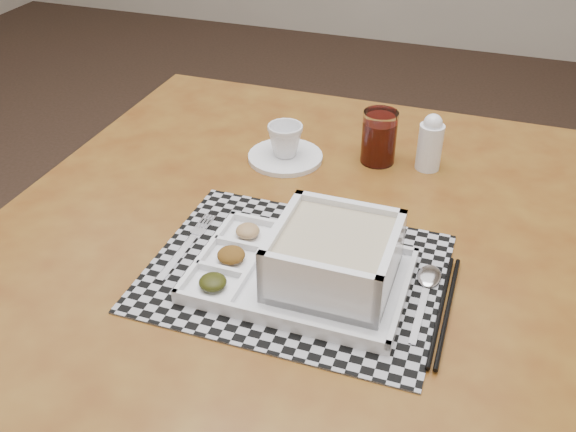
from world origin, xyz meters
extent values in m
plane|color=#322319|center=(0.00, 0.00, 0.00)|extent=(5.00, 5.00, 0.00)
cube|color=#5B2B10|center=(0.89, -0.89, 0.81)|extent=(1.11, 1.11, 0.04)
cylinder|color=#5B2B10|center=(0.39, -0.39, 0.39)|extent=(0.06, 0.06, 0.79)
cylinder|color=#5B2B10|center=(1.39, -0.39, 0.39)|extent=(0.06, 0.06, 0.79)
cube|color=#5B2B10|center=(0.89, -0.41, 0.74)|extent=(0.95, 0.03, 0.09)
cube|color=#5B2B10|center=(0.41, -0.89, 0.74)|extent=(0.03, 0.95, 0.09)
cube|color=#9C9BA3|center=(0.89, -1.00, 0.83)|extent=(0.45, 0.35, 0.00)
cube|color=white|center=(0.90, -1.02, 0.84)|extent=(0.32, 0.22, 0.01)
cube|color=white|center=(0.90, -0.91, 0.85)|extent=(0.32, 0.01, 0.01)
cube|color=white|center=(0.90, -1.13, 0.85)|extent=(0.32, 0.01, 0.01)
cube|color=white|center=(0.75, -1.02, 0.85)|extent=(0.01, 0.22, 0.01)
cube|color=white|center=(1.06, -1.02, 0.85)|extent=(0.01, 0.22, 0.01)
cube|color=white|center=(0.83, -1.02, 0.85)|extent=(0.01, 0.20, 0.01)
cube|color=white|center=(0.79, -1.05, 0.85)|extent=(0.08, 0.01, 0.01)
cube|color=white|center=(0.79, -0.99, 0.85)|extent=(0.08, 0.01, 0.01)
ellipsoid|color=black|center=(0.79, -1.09, 0.85)|extent=(0.04, 0.04, 0.02)
ellipsoid|color=#462C0B|center=(0.79, -1.02, 0.85)|extent=(0.04, 0.04, 0.02)
ellipsoid|color=#986E45|center=(0.79, -0.95, 0.85)|extent=(0.04, 0.04, 0.02)
cube|color=white|center=(0.95, -1.01, 0.85)|extent=(0.18, 0.18, 0.01)
cube|color=white|center=(0.95, -0.93, 0.89)|extent=(0.18, 0.01, 0.09)
cube|color=white|center=(0.95, -1.09, 0.89)|extent=(0.18, 0.01, 0.09)
cube|color=white|center=(0.87, -1.01, 0.89)|extent=(0.01, 0.18, 0.09)
cube|color=white|center=(1.04, -1.01, 0.89)|extent=(0.01, 0.18, 0.09)
cube|color=#C6B693|center=(0.95, -1.01, 0.88)|extent=(0.15, 0.15, 0.08)
cube|color=silver|center=(0.70, -1.03, 0.83)|extent=(0.01, 0.12, 0.00)
cube|color=silver|center=(0.70, -0.96, 0.83)|extent=(0.02, 0.02, 0.00)
cube|color=silver|center=(0.69, -0.93, 0.83)|extent=(0.00, 0.04, 0.00)
cube|color=silver|center=(0.70, -0.93, 0.83)|extent=(0.00, 0.04, 0.00)
cube|color=silver|center=(0.71, -0.93, 0.83)|extent=(0.00, 0.04, 0.00)
cube|color=silver|center=(0.71, -0.93, 0.83)|extent=(0.00, 0.04, 0.00)
cube|color=silver|center=(1.09, -1.04, 0.83)|extent=(0.01, 0.12, 0.00)
ellipsoid|color=silver|center=(1.09, -0.95, 0.84)|extent=(0.04, 0.06, 0.01)
cylinder|color=black|center=(1.12, -1.02, 0.84)|extent=(0.01, 0.24, 0.01)
cylinder|color=black|center=(1.13, -1.02, 0.84)|extent=(0.01, 0.24, 0.01)
cylinder|color=white|center=(0.76, -0.67, 0.83)|extent=(0.15, 0.15, 0.01)
imported|color=white|center=(0.76, -0.67, 0.87)|extent=(0.09, 0.09, 0.07)
cylinder|color=white|center=(0.93, -0.62, 0.88)|extent=(0.07, 0.07, 0.11)
cylinder|color=#460905|center=(0.93, -0.62, 0.87)|extent=(0.06, 0.06, 0.08)
cylinder|color=white|center=(1.03, -0.61, 0.88)|extent=(0.05, 0.05, 0.09)
sphere|color=white|center=(1.03, -0.61, 0.93)|extent=(0.04, 0.04, 0.04)
camera|label=1|loc=(1.13, -1.73, 1.46)|focal=40.00mm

